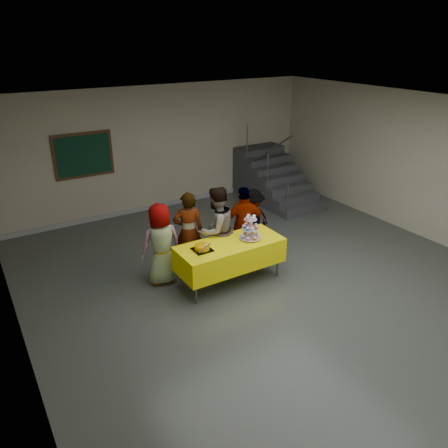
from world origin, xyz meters
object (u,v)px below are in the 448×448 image
object	(u,v)px
schoolchild_b	(188,232)
schoolchild_d	(244,225)
bake_table	(230,254)
schoolchild_e	(252,221)
schoolchild_a	(161,244)
bear_cake	(202,247)
schoolchild_c	(216,230)
cupcake_stand	(250,230)
noticeboard	(84,155)
staircase	(271,180)

from	to	relation	value
schoolchild_b	schoolchild_d	bearing A→B (deg)	-170.01
bake_table	schoolchild_e	world-z (taller)	schoolchild_e
schoolchild_a	schoolchild_d	distance (m)	1.67
bear_cake	schoolchild_c	size ratio (longest dim) A/B	0.22
schoolchild_e	schoolchild_d	bearing A→B (deg)	27.60
cupcake_stand	schoolchild_e	size ratio (longest dim) A/B	0.33
cupcake_stand	noticeboard	xyz separation A→B (m)	(-1.70, 4.04, 0.66)
schoolchild_c	schoolchild_d	world-z (taller)	schoolchild_c
schoolchild_e	schoolchild_a	bearing A→B (deg)	-1.78
schoolchild_d	schoolchild_a	bearing A→B (deg)	15.61
schoolchild_b	schoolchild_c	xyz separation A→B (m)	(0.42, -0.29, 0.05)
bear_cake	schoolchild_d	xyz separation A→B (m)	(1.21, 0.55, -0.08)
schoolchild_b	bake_table	bearing A→B (deg)	138.98
bake_table	staircase	distance (m)	4.56
schoolchild_b	noticeboard	xyz separation A→B (m)	(-0.92, 3.19, 0.84)
cupcake_stand	noticeboard	size ratio (longest dim) A/B	0.34
noticeboard	schoolchild_c	bearing A→B (deg)	-68.88
noticeboard	schoolchild_a	bearing A→B (deg)	-84.68
schoolchild_c	schoolchild_e	distance (m)	1.00
bake_table	schoolchild_b	bearing A→B (deg)	116.24
bear_cake	schoolchild_e	xyz separation A→B (m)	(1.53, 0.75, -0.16)
bear_cake	schoolchild_c	distance (m)	0.76
schoolchild_c	noticeboard	world-z (taller)	noticeboard
schoolchild_d	staircase	distance (m)	3.70
schoolchild_c	staircase	distance (m)	4.21
cupcake_stand	schoolchild_d	bearing A→B (deg)	64.88
bake_table	schoolchild_d	size ratio (longest dim) A/B	1.26
bake_table	staircase	bearing A→B (deg)	43.84
staircase	noticeboard	xyz separation A→B (m)	(-4.60, 0.84, 1.11)
bear_cake	schoolchild_e	world-z (taller)	schoolchild_e
schoolchild_c	schoolchild_d	xyz separation A→B (m)	(0.64, 0.05, -0.06)
schoolchild_b	schoolchild_e	world-z (taller)	schoolchild_b
noticeboard	schoolchild_e	bearing A→B (deg)	-54.48
schoolchild_d	staircase	xyz separation A→B (m)	(2.62, 2.60, -0.26)
schoolchild_d	schoolchild_c	bearing A→B (deg)	22.82
bear_cake	staircase	distance (m)	4.97
schoolchild_d	noticeboard	bearing A→B (deg)	-41.23
schoolchild_b	schoolchild_d	xyz separation A→B (m)	(1.06, -0.24, -0.01)
schoolchild_d	noticeboard	size ratio (longest dim) A/B	1.15
bake_table	schoolchild_c	distance (m)	0.57
schoolchild_a	schoolchild_c	size ratio (longest dim) A/B	0.90
schoolchild_b	schoolchild_d	world-z (taller)	schoolchild_b
schoolchild_d	noticeboard	xyz separation A→B (m)	(-1.98, 3.44, 0.85)
schoolchild_a	schoolchild_b	size ratio (longest dim) A/B	0.96
cupcake_stand	schoolchild_a	size ratio (longest dim) A/B	0.30
bake_table	schoolchild_d	bearing A→B (deg)	39.79
bake_table	schoolchild_b	world-z (taller)	schoolchild_b
schoolchild_d	schoolchild_e	bearing A→B (deg)	-128.59
schoolchild_c	bake_table	bearing A→B (deg)	73.57
bake_table	schoolchild_d	world-z (taller)	schoolchild_d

